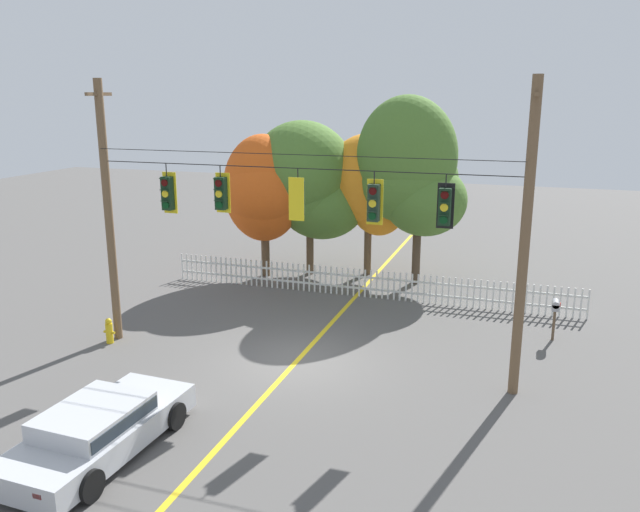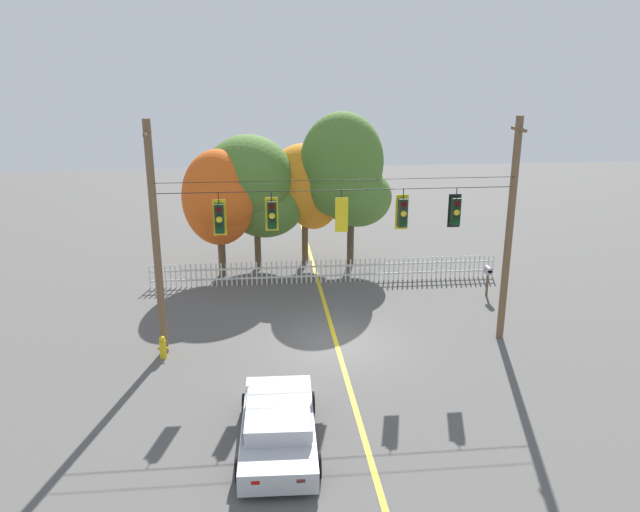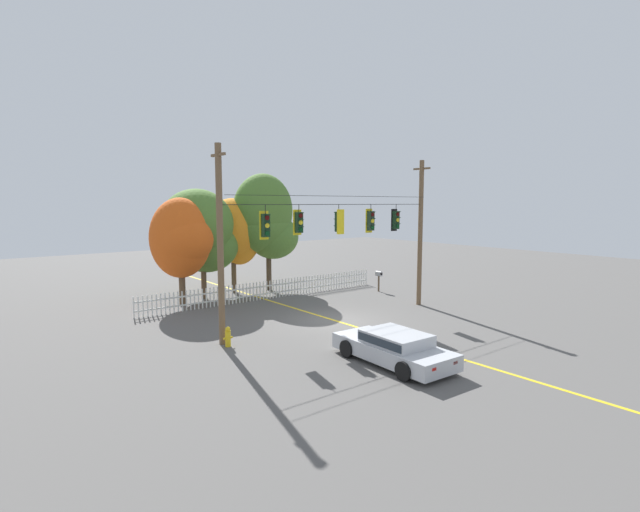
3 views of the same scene
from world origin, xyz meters
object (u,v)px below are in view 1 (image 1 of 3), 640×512
at_px(traffic_signal_southbound_primary, 221,193).
at_px(autumn_maple_near_fence, 263,189).
at_px(traffic_signal_westbound_side, 445,206).
at_px(parked_car, 98,428).
at_px(fire_hydrant, 109,331).
at_px(autumn_oak_far_east, 372,184).
at_px(traffic_signal_northbound_primary, 298,198).
at_px(autumn_maple_far_west, 411,174).
at_px(autumn_maple_mid, 309,182).
at_px(traffic_signal_eastbound_side, 168,193).
at_px(roadside_mailbox, 555,308).
at_px(traffic_signal_northbound_secondary, 374,203).

height_order(traffic_signal_southbound_primary, autumn_maple_near_fence, autumn_maple_near_fence).
relative_size(traffic_signal_westbound_side, parked_car, 0.30).
distance_m(traffic_signal_southbound_primary, fire_hydrant, 5.82).
distance_m(traffic_signal_southbound_primary, autumn_oak_far_east, 9.87).
xyz_separation_m(traffic_signal_northbound_primary, parked_car, (-2.39, -5.83, -4.16)).
xyz_separation_m(traffic_signal_northbound_primary, autumn_maple_far_west, (1.40, 8.94, -0.33)).
bearing_deg(fire_hydrant, autumn_maple_far_west, 51.43).
bearing_deg(traffic_signal_westbound_side, autumn_maple_mid, 127.14).
xyz_separation_m(traffic_signal_northbound_primary, autumn_maple_near_fence, (-4.49, 7.91, -1.06)).
height_order(traffic_signal_southbound_primary, traffic_signal_westbound_side, same).
relative_size(traffic_signal_eastbound_side, autumn_maple_mid, 0.23).
relative_size(autumn_maple_far_west, fire_hydrant, 9.29).
xyz_separation_m(traffic_signal_northbound_primary, roadside_mailbox, (6.92, 4.17, -3.70)).
bearing_deg(traffic_signal_northbound_secondary, fire_hydrant, -176.75).
xyz_separation_m(traffic_signal_eastbound_side, parked_car, (1.63, -5.85, -4.10)).
xyz_separation_m(autumn_maple_far_west, parked_car, (-3.78, -14.77, -3.83)).
relative_size(traffic_signal_eastbound_side, roadside_mailbox, 1.11).
height_order(traffic_signal_northbound_secondary, parked_car, traffic_signal_northbound_secondary).
height_order(traffic_signal_northbound_secondary, traffic_signal_westbound_side, same).
bearing_deg(autumn_maple_far_west, autumn_maple_near_fence, -170.00).
bearing_deg(autumn_maple_near_fence, parked_car, -81.29).
relative_size(traffic_signal_northbound_primary, autumn_maple_mid, 0.22).
relative_size(autumn_maple_mid, autumn_oak_far_east, 1.09).
relative_size(traffic_signal_northbound_primary, autumn_oak_far_east, 0.23).
distance_m(traffic_signal_southbound_primary, autumn_maple_mid, 9.03).
xyz_separation_m(traffic_signal_eastbound_side, autumn_maple_near_fence, (-0.47, 7.89, -1.00)).
xyz_separation_m(autumn_maple_near_fence, roadside_mailbox, (11.41, -3.74, -2.64)).
bearing_deg(traffic_signal_southbound_primary, autumn_oak_far_east, 78.58).
height_order(autumn_maple_far_west, roadside_mailbox, autumn_maple_far_west).
distance_m(autumn_maple_mid, autumn_oak_far_east, 2.61).
distance_m(parked_car, fire_hydrant, 6.54).
bearing_deg(fire_hydrant, roadside_mailbox, 19.53).
height_order(traffic_signal_eastbound_side, autumn_oak_far_east, autumn_oak_far_east).
distance_m(autumn_maple_mid, autumn_maple_far_west, 4.31).
bearing_deg(autumn_maple_far_west, roadside_mailbox, -40.84).
xyz_separation_m(traffic_signal_northbound_primary, autumn_maple_mid, (-2.88, 8.99, -0.83)).
relative_size(autumn_maple_near_fence, roadside_mailbox, 4.52).
xyz_separation_m(traffic_signal_eastbound_side, autumn_maple_far_west, (5.41, 8.92, -0.27)).
relative_size(traffic_signal_northbound_primary, autumn_maple_far_west, 0.19).
bearing_deg(parked_car, autumn_oak_far_east, 82.52).
relative_size(traffic_signal_northbound_secondary, autumn_oak_far_east, 0.24).
xyz_separation_m(autumn_maple_mid, parked_car, (0.49, -14.82, -3.33)).
xyz_separation_m(traffic_signal_northbound_secondary, traffic_signal_westbound_side, (1.82, -0.00, -0.00)).
height_order(autumn_oak_far_east, roadside_mailbox, autumn_oak_far_east).
bearing_deg(traffic_signal_westbound_side, autumn_maple_far_west, 105.76).
bearing_deg(autumn_oak_far_east, traffic_signal_eastbound_side, -110.81).
height_order(autumn_maple_near_fence, autumn_maple_far_west, autumn_maple_far_west).
relative_size(traffic_signal_westbound_side, fire_hydrant, 1.73).
height_order(parked_car, roadside_mailbox, roadside_mailbox).
distance_m(traffic_signal_southbound_primary, parked_car, 7.19).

